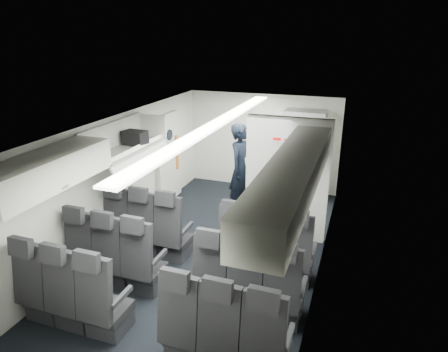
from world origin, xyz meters
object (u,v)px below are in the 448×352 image
Objects in this scene: seat_row_rear at (143,316)px; boarding_door at (168,158)px; galley_unit at (302,155)px; flight_attendant at (241,169)px; carry_on_bag at (135,138)px; seat_row_mid at (178,273)px; seat_row_front at (204,242)px.

seat_row_rear is 4.25m from boarding_door.
galley_unit is 1.54m from flight_attendant.
boarding_door is at bearing -155.72° from galley_unit.
boarding_door is 1.82m from carry_on_bag.
seat_row_mid is at bearing -42.20° from carry_on_bag.
seat_row_mid is at bearing -61.23° from boarding_door.
carry_on_bag is (-2.33, -2.76, 0.85)m from galley_unit.
boarding_door reaches higher than flight_attendant.
seat_row_front and seat_row_rear have the same top height.
boarding_door is at bearing 102.14° from carry_on_bag.
carry_on_bag is (-1.34, -1.58, 0.90)m from flight_attendant.
seat_row_rear is (0.00, -0.90, 0.00)m from seat_row_mid.
flight_attendant is at bearing 52.82° from carry_on_bag.
flight_attendant is at bearing -130.26° from galley_unit.
seat_row_rear is at bearing -166.90° from flight_attendant.
galley_unit is 3.71m from carry_on_bag.
seat_row_front is 3.43m from galley_unit.
seat_row_mid is 1.00× the size of seat_row_rear.
seat_row_rear is at bearing -100.65° from galley_unit.
flight_attendant is at bearing -0.34° from boarding_door.
seat_row_mid is at bearing -90.00° from seat_row_front.
carry_on_bag is at bearing 152.20° from flight_attendant.
carry_on_bag is (0.26, -1.59, 0.84)m from boarding_door.
galley_unit is at bearing 73.72° from seat_row_front.
flight_attendant is (-0.05, 2.98, 0.50)m from seat_row_mid.
galley_unit is at bearing 24.28° from boarding_door.
carry_on_bag is at bearing 134.78° from seat_row_mid.
galley_unit is at bearing -27.86° from flight_attendant.
boarding_door is 1.03× the size of flight_attendant.
seat_row_front is 2.14m from flight_attendant.
carry_on_bag is at bearing 121.09° from seat_row_rear.
seat_row_front is 2.71m from boarding_door.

